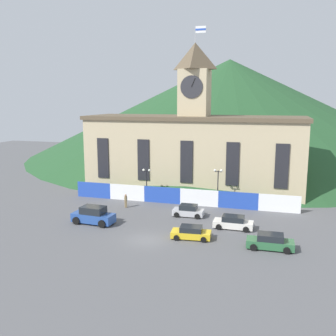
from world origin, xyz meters
The scene contains 12 objects.
ground_plane centered at (0.00, 0.00, 0.00)m, with size 160.00×160.00×0.00m, color #565659.
civic_building centered at (0.00, 23.18, 6.73)m, with size 34.57×10.81×25.71m.
banner_fence centered at (0.00, 14.37, 1.16)m, with size 32.38×0.12×2.32m.
hillside_backdrop centered at (0.00, 66.79, 12.59)m, with size 104.81×104.81×25.18m, color #234C28.
street_lamp_far_left centered at (-5.49, 15.65, 3.38)m, with size 1.26×0.36×4.60m.
street_lamp_right centered at (5.11, 15.65, 3.71)m, with size 1.26×0.36×5.12m.
car_white_taxi centered at (8.37, 6.22, 0.69)m, with size 4.51×2.15×1.50m.
car_blue_van centered at (-7.93, 3.36, 0.96)m, with size 5.22×2.64×2.10m.
car_green_wagon centered at (12.57, 1.17, 0.72)m, with size 4.64×2.21×1.55m.
car_yellow_coupe centered at (4.40, 1.79, 0.63)m, with size 4.34×2.42×1.35m.
car_silver_hatch centered at (2.36, 9.28, 0.69)m, with size 3.92×2.05×1.50m.
pedestrian centered at (-6.81, 10.73, 1.02)m, with size 0.56×0.56×1.87m.
Camera 1 is at (12.61, -35.44, 14.57)m, focal length 40.00 mm.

